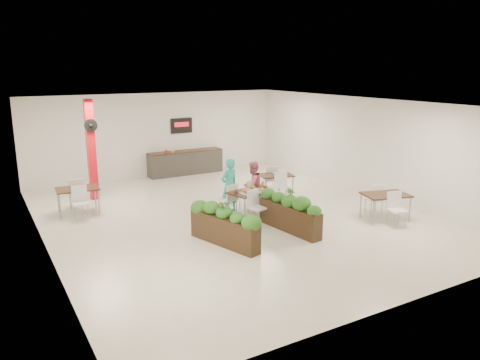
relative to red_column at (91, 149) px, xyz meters
name	(u,v)px	position (x,y,z in m)	size (l,w,h in m)	color
ground	(233,216)	(3.00, -3.79, -1.64)	(12.00, 12.00, 0.00)	beige
room_shell	(232,147)	(3.00, -3.79, 0.36)	(10.10, 12.10, 3.22)	white
red_column	(91,149)	(0.00, 0.00, 0.00)	(0.40, 0.41, 3.20)	red
service_counter	(185,162)	(4.00, 1.86, -1.15)	(3.00, 0.64, 2.20)	#32302D
main_table	(253,195)	(3.49, -4.06, -1.01)	(1.57, 1.86, 0.92)	black
diner_man	(229,186)	(3.10, -3.40, -0.84)	(0.58, 0.38, 1.60)	#2AB6A4
diner_woman	(253,185)	(3.90, -3.40, -0.93)	(0.70, 0.54, 1.43)	#EB6886
planter_left	(224,223)	(1.75, -5.62, -1.11)	(0.90, 2.10, 1.14)	black
planter_right	(290,212)	(3.69, -5.59, -1.13)	(0.59, 2.15, 1.13)	black
side_table_a	(78,192)	(-0.75, -1.29, -1.01)	(1.24, 1.65, 0.92)	black
side_table_b	(276,178)	(5.23, -2.71, -1.02)	(1.20, 1.67, 0.92)	black
side_table_c	(386,198)	(6.50, -6.20, -1.02)	(1.40, 1.67, 0.92)	black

